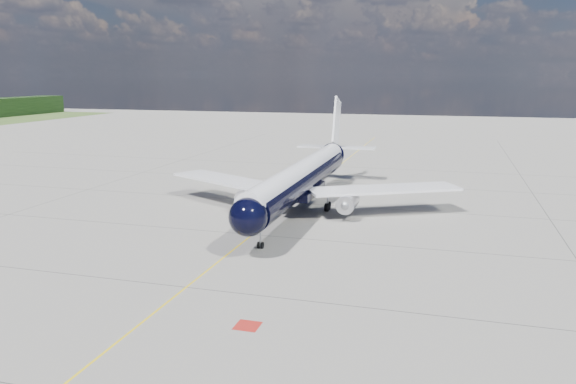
{
  "coord_description": "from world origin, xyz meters",
  "views": [
    {
      "loc": [
        18.65,
        -41.6,
        15.86
      ],
      "look_at": [
        2.91,
        12.91,
        4.0
      ],
      "focal_mm": 35.0,
      "sensor_mm": 36.0,
      "label": 1
    }
  ],
  "objects": [
    {
      "name": "red_marking",
      "position": [
        6.8,
        -10.0,
        0.0
      ],
      "size": [
        1.6,
        1.6,
        0.01
      ],
      "primitive_type": "cube",
      "color": "maroon",
      "rests_on": "ground"
    },
    {
      "name": "taxiway_centerline",
      "position": [
        0.0,
        25.0,
        0.0
      ],
      "size": [
        0.16,
        160.0,
        0.01
      ],
      "primitive_type": "cube",
      "color": "yellow",
      "rests_on": "ground"
    },
    {
      "name": "main_airliner",
      "position": [
        2.24,
        22.06,
        3.99
      ],
      "size": [
        36.61,
        44.43,
        12.87
      ],
      "rotation": [
        0.0,
        0.0,
        0.0
      ],
      "color": "black",
      "rests_on": "ground"
    },
    {
      "name": "ground",
      "position": [
        0.0,
        30.0,
        0.0
      ],
      "size": [
        320.0,
        320.0,
        0.0
      ],
      "primitive_type": "plane",
      "color": "gray",
      "rests_on": "ground"
    }
  ]
}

